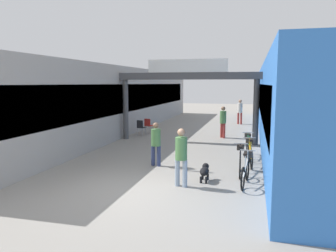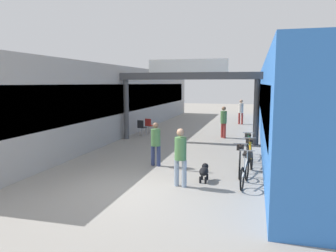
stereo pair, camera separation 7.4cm
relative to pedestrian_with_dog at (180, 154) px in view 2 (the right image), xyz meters
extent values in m
plane|color=gray|center=(-1.26, -0.82, -0.97)|extent=(80.00, 80.00, 0.00)
cube|color=#9E9993|center=(-6.36, 10.18, 0.98)|extent=(3.00, 26.00, 3.89)
cube|color=black|center=(-4.88, 10.18, 1.17)|extent=(0.04, 23.40, 1.56)
cube|color=blue|center=(3.84, 10.18, 0.98)|extent=(3.00, 26.00, 3.89)
cube|color=black|center=(2.36, 10.18, 1.17)|extent=(0.04, 23.40, 1.56)
cylinder|color=#4C4C4F|center=(-4.61, 7.25, 0.61)|extent=(0.28, 0.28, 3.15)
cylinder|color=#4C4C4F|center=(2.09, 7.25, 0.61)|extent=(0.28, 0.28, 3.15)
cube|color=#4C4C4F|center=(-1.26, 7.25, 2.36)|extent=(7.40, 0.44, 0.35)
cube|color=white|center=(-1.26, 7.05, 2.85)|extent=(3.96, 0.10, 0.64)
cylinder|color=#8C9EB2|center=(-0.12, 0.02, -0.57)|extent=(0.17, 0.17, 0.79)
cylinder|color=#8C9EB2|center=(0.12, -0.02, -0.57)|extent=(0.17, 0.17, 0.79)
cylinder|color=#4C7F47|center=(0.00, 0.00, 0.15)|extent=(0.40, 0.40, 0.65)
sphere|color=tan|center=(0.00, 0.00, 0.61)|extent=(0.26, 0.26, 0.22)
cylinder|color=navy|center=(-1.27, 2.08, -0.60)|extent=(0.17, 0.17, 0.73)
cylinder|color=navy|center=(-1.51, 2.13, -0.60)|extent=(0.17, 0.17, 0.73)
cylinder|color=#4C7F47|center=(-1.39, 2.11, 0.07)|extent=(0.41, 0.41, 0.61)
sphere|color=#8C664C|center=(-1.39, 2.11, 0.50)|extent=(0.25, 0.25, 0.21)
cylinder|color=#99332D|center=(0.46, 8.81, -0.57)|extent=(0.20, 0.20, 0.80)
cylinder|color=#99332D|center=(0.31, 8.99, -0.57)|extent=(0.20, 0.20, 0.80)
cylinder|color=#4C7F47|center=(0.39, 8.90, 0.17)|extent=(0.48, 0.48, 0.66)
sphere|color=#8C664C|center=(0.39, 8.90, 0.64)|extent=(0.32, 0.32, 0.23)
cylinder|color=#99332D|center=(0.92, 15.35, -0.55)|extent=(0.19, 0.19, 0.84)
cylinder|color=#99332D|center=(1.14, 15.24, -0.55)|extent=(0.19, 0.19, 0.84)
cylinder|color=silver|center=(1.03, 15.29, 0.21)|extent=(0.46, 0.46, 0.69)
sphere|color=tan|center=(1.03, 15.29, 0.71)|extent=(0.32, 0.32, 0.24)
ellipsoid|color=black|center=(0.59, 0.64, -0.65)|extent=(0.28, 0.61, 0.24)
sphere|color=black|center=(0.58, 0.92, -0.57)|extent=(0.21, 0.21, 0.21)
sphere|color=white|center=(0.58, 0.83, -0.66)|extent=(0.15, 0.15, 0.15)
cylinder|color=black|center=(0.50, 0.82, -0.87)|extent=(0.07, 0.07, 0.20)
cylinder|color=black|center=(0.66, 0.83, -0.87)|extent=(0.07, 0.07, 0.20)
cylinder|color=black|center=(0.51, 0.46, -0.87)|extent=(0.07, 0.07, 0.20)
cylinder|color=black|center=(0.67, 0.46, -0.87)|extent=(0.07, 0.07, 0.20)
torus|color=black|center=(1.84, 1.09, -0.63)|extent=(0.12, 0.67, 0.67)
torus|color=black|center=(1.74, 0.08, -0.63)|extent=(0.12, 0.67, 0.67)
cube|color=beige|center=(1.79, 0.58, -0.45)|extent=(0.13, 0.94, 0.34)
cylinder|color=beige|center=(1.78, 0.47, -0.23)|extent=(0.04, 0.04, 0.42)
cube|color=black|center=(1.78, 0.47, -0.01)|extent=(0.12, 0.23, 0.05)
cylinder|color=beige|center=(1.84, 1.03, -0.25)|extent=(0.04, 0.04, 0.46)
cylinder|color=gray|center=(1.84, 1.03, -0.01)|extent=(0.46, 0.07, 0.03)
cube|color=#332D28|center=(1.86, 1.23, -0.17)|extent=(0.26, 0.22, 0.20)
torus|color=black|center=(1.58, 2.19, -0.63)|extent=(0.07, 0.67, 0.67)
torus|color=black|center=(1.62, 1.17, -0.63)|extent=(0.07, 0.67, 0.67)
cube|color=black|center=(1.60, 1.68, -0.45)|extent=(0.07, 0.94, 0.34)
cylinder|color=black|center=(1.60, 1.56, -0.23)|extent=(0.03, 0.03, 0.42)
cube|color=black|center=(1.60, 1.56, -0.01)|extent=(0.11, 0.22, 0.05)
cylinder|color=black|center=(1.58, 2.13, -0.25)|extent=(0.03, 0.03, 0.46)
cylinder|color=gray|center=(1.58, 2.13, -0.01)|extent=(0.46, 0.04, 0.03)
cube|color=#332D28|center=(1.58, 2.33, -0.17)|extent=(0.25, 0.21, 0.20)
torus|color=black|center=(1.86, 3.48, -0.63)|extent=(0.11, 0.67, 0.67)
torus|color=black|center=(1.96, 2.46, -0.63)|extent=(0.11, 0.67, 0.67)
cube|color=gold|center=(1.91, 2.97, -0.45)|extent=(0.13, 0.94, 0.34)
cylinder|color=gold|center=(1.92, 2.85, -0.23)|extent=(0.03, 0.03, 0.42)
cube|color=black|center=(1.92, 2.85, -0.01)|extent=(0.12, 0.23, 0.05)
cylinder|color=gold|center=(1.86, 3.42, -0.25)|extent=(0.03, 0.03, 0.46)
cylinder|color=gray|center=(1.86, 3.42, -0.01)|extent=(0.46, 0.07, 0.03)
cube|color=#332D28|center=(1.84, 3.62, -0.17)|extent=(0.26, 0.22, 0.20)
torus|color=black|center=(1.78, 4.76, -0.63)|extent=(0.12, 0.67, 0.67)
torus|color=black|center=(1.89, 3.75, -0.63)|extent=(0.12, 0.67, 0.67)
cube|color=#338C4C|center=(1.84, 4.26, -0.45)|extent=(0.14, 0.94, 0.34)
cylinder|color=#338C4C|center=(1.85, 4.14, -0.23)|extent=(0.04, 0.04, 0.42)
cube|color=black|center=(1.85, 4.14, -0.01)|extent=(0.12, 0.23, 0.05)
cylinder|color=#338C4C|center=(1.79, 4.70, -0.25)|extent=(0.04, 0.04, 0.46)
cylinder|color=gray|center=(1.79, 4.70, -0.01)|extent=(0.46, 0.08, 0.03)
cube|color=#332D28|center=(1.77, 4.90, -0.17)|extent=(0.26, 0.23, 0.20)
cylinder|color=gray|center=(-0.25, 1.74, -0.46)|extent=(0.10, 0.10, 1.01)
sphere|color=gray|center=(-0.25, 1.74, 0.07)|extent=(0.10, 0.10, 0.10)
cylinder|color=gray|center=(-4.28, 8.73, -0.74)|extent=(0.04, 0.04, 0.45)
cylinder|color=gray|center=(-3.95, 8.64, -0.74)|extent=(0.04, 0.04, 0.45)
cylinder|color=gray|center=(-4.37, 8.40, -0.74)|extent=(0.04, 0.04, 0.45)
cylinder|color=gray|center=(-4.04, 8.31, -0.74)|extent=(0.04, 0.04, 0.45)
cube|color=black|center=(-4.16, 8.52, -0.50)|extent=(0.49, 0.49, 0.04)
cube|color=black|center=(-4.21, 8.34, -0.28)|extent=(0.40, 0.14, 0.40)
cylinder|color=gray|center=(-4.14, 9.62, -0.74)|extent=(0.04, 0.04, 0.45)
cylinder|color=gray|center=(-3.81, 9.54, -0.74)|extent=(0.04, 0.04, 0.45)
cylinder|color=gray|center=(-4.22, 9.29, -0.74)|extent=(0.04, 0.04, 0.45)
cylinder|color=gray|center=(-3.89, 9.21, -0.74)|extent=(0.04, 0.04, 0.45)
cube|color=#B2231E|center=(-4.01, 9.41, -0.50)|extent=(0.48, 0.48, 0.04)
cube|color=#B2231E|center=(-4.06, 9.24, -0.28)|extent=(0.40, 0.13, 0.40)
camera|label=1|loc=(1.95, -8.97, 2.00)|focal=35.00mm
camera|label=2|loc=(2.02, -8.95, 2.00)|focal=35.00mm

